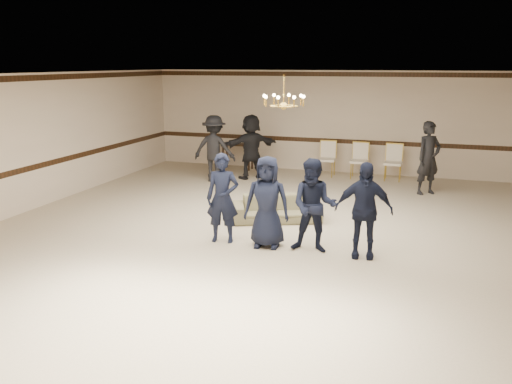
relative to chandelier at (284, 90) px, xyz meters
The scene contains 16 objects.
room 1.62m from the chandelier, 90.00° to the right, with size 12.01×14.01×3.21m.
chair_rail 6.27m from the chandelier, 90.00° to the left, with size 12.00×0.02×0.14m, color black.
crown_molding 5.99m from the chandelier, 90.00° to the left, with size 12.00×0.02×0.14m, color black.
chandelier is the anchor object (origin of this frame).
boy_a 2.64m from the chandelier, 117.18° to the right, with size 0.64×0.42×1.75m, color black.
boy_b 2.52m from the chandelier, 85.64° to the right, with size 0.86×0.56×1.75m, color black.
boy_c 2.71m from the chandelier, 56.34° to the right, with size 0.85×0.66×1.75m, color black.
boy_d 3.16m from the chandelier, 38.54° to the right, with size 1.03×0.43×1.75m, color black.
settee 2.60m from the chandelier, 138.18° to the left, with size 1.94×0.76×0.57m, color #676144.
adult_left 5.02m from the chandelier, 131.07° to the left, with size 1.26×0.72×1.95m, color black.
adult_mid 5.09m from the chandelier, 117.11° to the left, with size 1.80×0.57×1.95m, color black.
adult_right 5.17m from the chandelier, 52.16° to the left, with size 0.71×0.47×1.95m, color black.
banquet_chair_left 5.74m from the chandelier, 90.39° to the left, with size 0.51×0.51×1.06m, color #F2E6CC, non-canonical shape.
banquet_chair_mid 5.82m from the chandelier, 79.57° to the left, with size 0.51×0.51×1.06m, color #F2E6CC, non-canonical shape.
banquet_chair_right 6.07m from the chandelier, 69.46° to the left, with size 0.51×0.51×1.06m, color #F2E6CC, non-canonical shape.
console_table 6.70m from the chandelier, 119.15° to the left, with size 1.01×0.42×0.84m, color black.
Camera 1 is at (2.94, -9.75, 3.43)m, focal length 37.19 mm.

